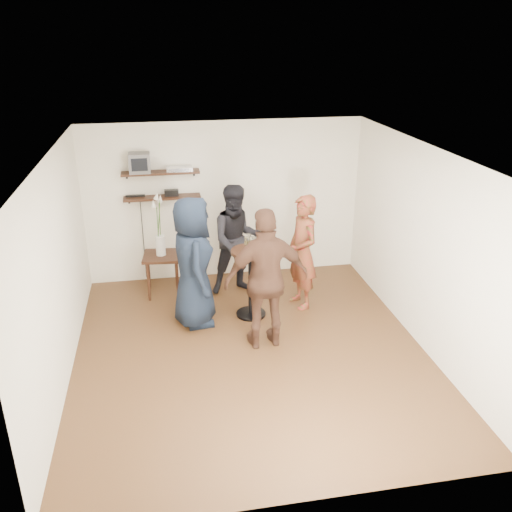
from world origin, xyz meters
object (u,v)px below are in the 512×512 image
(dvd_deck, at_px, (179,169))
(person_brown, at_px, (267,280))
(side_table, at_px, (162,261))
(drinks_table, at_px, (251,274))
(person_plaid, at_px, (302,252))
(person_dark, at_px, (237,240))
(person_navy, at_px, (193,263))
(radio, at_px, (171,193))
(crt_monitor, at_px, (140,163))

(dvd_deck, bearing_deg, person_brown, -66.96)
(side_table, relative_size, drinks_table, 0.64)
(person_plaid, relative_size, person_dark, 0.99)
(person_navy, bearing_deg, person_brown, -135.09)
(person_plaid, height_order, person_dark, person_dark)
(radio, height_order, person_brown, person_brown)
(dvd_deck, distance_m, person_navy, 1.76)
(side_table, relative_size, person_plaid, 0.38)
(person_plaid, relative_size, person_navy, 0.93)
(radio, height_order, person_navy, person_navy)
(drinks_table, bearing_deg, crt_monitor, 136.50)
(crt_monitor, relative_size, side_table, 0.48)
(person_plaid, distance_m, person_brown, 1.25)
(person_plaid, bearing_deg, crt_monitor, -130.97)
(crt_monitor, height_order, dvd_deck, crt_monitor)
(drinks_table, distance_m, person_plaid, 0.85)
(radio, distance_m, side_table, 1.09)
(crt_monitor, distance_m, person_brown, 2.91)
(dvd_deck, height_order, person_brown, dvd_deck)
(radio, bearing_deg, side_table, -116.75)
(side_table, height_order, person_navy, person_navy)
(side_table, height_order, person_brown, person_brown)
(drinks_table, xyz_separation_m, person_plaid, (0.80, 0.18, 0.20))
(radio, relative_size, side_table, 0.33)
(side_table, distance_m, person_dark, 1.23)
(crt_monitor, bearing_deg, dvd_deck, 0.00)
(person_plaid, xyz_separation_m, person_navy, (-1.62, -0.25, 0.07))
(crt_monitor, height_order, drinks_table, crt_monitor)
(drinks_table, bearing_deg, side_table, 142.61)
(dvd_deck, xyz_separation_m, person_dark, (0.81, -0.58, -1.02))
(person_plaid, bearing_deg, person_dark, -138.94)
(crt_monitor, bearing_deg, drinks_table, -43.50)
(crt_monitor, xyz_separation_m, person_plaid, (2.28, -1.22, -1.15))
(person_navy, height_order, person_brown, person_brown)
(person_plaid, distance_m, person_navy, 1.64)
(side_table, bearing_deg, dvd_deck, 50.41)
(dvd_deck, xyz_separation_m, person_plaid, (1.68, -1.22, -1.03))
(crt_monitor, xyz_separation_m, person_dark, (1.41, -0.58, -1.14))
(crt_monitor, relative_size, drinks_table, 0.31)
(drinks_table, bearing_deg, person_dark, 94.94)
(dvd_deck, relative_size, person_brown, 0.21)
(side_table, xyz_separation_m, drinks_table, (1.25, -0.96, 0.11))
(radio, xyz_separation_m, person_navy, (0.21, -1.47, -0.59))
(dvd_deck, distance_m, person_brown, 2.59)
(crt_monitor, height_order, person_dark, crt_monitor)
(dvd_deck, xyz_separation_m, radio, (-0.14, 0.00, -0.38))
(crt_monitor, bearing_deg, person_dark, -22.52)
(side_table, xyz_separation_m, person_brown, (1.31, -1.77, 0.40))
(person_navy, distance_m, person_brown, 1.16)
(person_plaid, bearing_deg, dvd_deck, -138.77)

